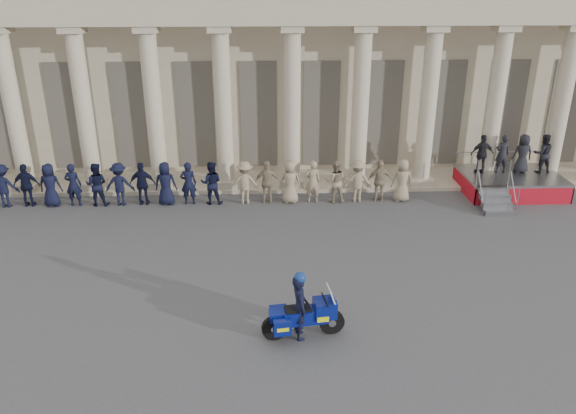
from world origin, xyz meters
The scene contains 6 objects.
ground centered at (0.00, 0.00, 0.00)m, with size 90.00×90.00×0.00m, color #404043.
building centered at (0.00, 14.74, 4.52)m, with size 40.00×12.50×9.00m.
officer_rank centered at (-2.76, 6.60, 0.82)m, with size 17.13×0.62×1.64m.
reviewing_stand centered at (9.87, 7.29, 1.13)m, with size 3.72×3.70×2.28m.
motorcycle centered at (1.15, -1.82, 0.56)m, with size 2.01×0.90×1.29m.
rider centered at (1.04, -1.84, 0.87)m, with size 0.47×0.65×1.74m.
Camera 1 is at (0.34, -13.01, 8.10)m, focal length 35.00 mm.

